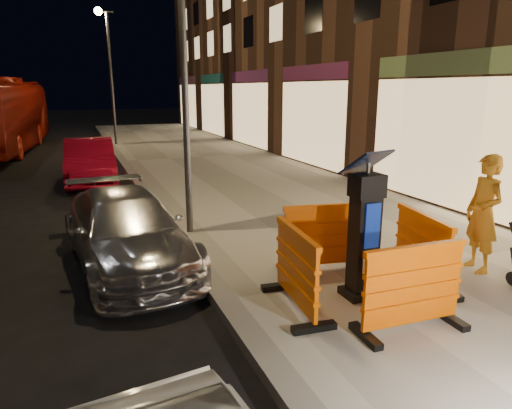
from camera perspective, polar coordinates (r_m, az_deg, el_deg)
name	(u,v)px	position (r m, az deg, el deg)	size (l,w,h in m)	color
ground_plane	(227,310)	(6.06, -3.63, -13.06)	(120.00, 120.00, 0.00)	black
sidewalk	(414,271)	(7.42, 19.16, -7.91)	(6.00, 60.00, 0.15)	#99968B
kerb	(227,305)	(6.03, -3.64, -12.43)	(0.30, 60.00, 0.15)	slate
parking_kiosk	(364,230)	(5.92, 13.40, -3.08)	(0.57, 0.57, 1.80)	black
barrier_front	(413,289)	(5.37, 19.01, -9.91)	(1.29, 0.53, 1.01)	#F15E00
barrier_back	(325,237)	(6.80, 8.64, -4.09)	(1.29, 0.53, 1.01)	#F15E00
barrier_kerbside	(296,270)	(5.59, 5.06, -8.14)	(1.29, 0.53, 1.01)	#F15E00
barrier_bldgside	(422,250)	(6.62, 19.99, -5.35)	(1.29, 0.53, 1.01)	#F15E00
car_silver	(129,264)	(7.77, -15.54, -7.23)	(1.63, 4.01, 1.16)	silver
car_red	(92,182)	(14.79, -19.84, 2.63)	(1.39, 3.97, 1.31)	maroon
bus_doubledecker	(2,151)	(23.75, -29.15, 5.81)	(2.71, 11.57, 3.22)	maroon
man	(483,214)	(7.39, 26.55, -1.02)	(0.63, 0.42, 1.74)	#9B6516
street_lamp_mid	(184,66)	(8.35, -8.99, 16.68)	(0.12, 0.12, 6.00)	#3F3F44
street_lamp_far	(112,80)	(23.20, -17.61, 14.61)	(0.12, 0.12, 6.00)	#3F3F44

